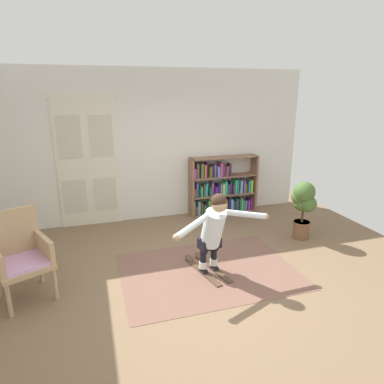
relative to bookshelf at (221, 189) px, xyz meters
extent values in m
plane|color=brown|center=(-1.24, -2.39, -0.52)|extent=(7.20, 7.20, 0.00)
cube|color=silver|center=(-1.24, 0.21, 0.93)|extent=(6.00, 0.10, 2.90)
cube|color=silver|center=(-2.87, 0.15, 0.65)|extent=(0.55, 0.04, 2.35)
cube|color=beige|center=(-2.87, 0.13, 1.17)|extent=(0.41, 0.01, 0.76)
cube|color=beige|center=(-2.87, 0.13, 0.06)|extent=(0.41, 0.01, 0.64)
cube|color=silver|center=(-2.32, 0.15, 0.65)|extent=(0.55, 0.04, 2.35)
cube|color=beige|center=(-2.32, 0.13, 1.17)|extent=(0.41, 0.01, 0.76)
cube|color=beige|center=(-2.32, 0.13, 0.06)|extent=(0.41, 0.01, 0.64)
cube|color=silver|center=(-2.60, 0.15, 1.88)|extent=(1.22, 0.04, 0.10)
cube|color=brown|center=(-1.06, -2.20, -0.52)|extent=(2.46, 1.78, 0.01)
cube|color=#86614A|center=(-0.64, 0.00, 0.08)|extent=(0.04, 0.30, 1.20)
cube|color=#86614A|center=(0.75, 0.00, 0.08)|extent=(0.04, 0.30, 1.20)
cube|color=#86614A|center=(0.05, 0.00, -0.51)|extent=(1.39, 0.30, 0.02)
cube|color=#86614A|center=(0.05, 0.00, -0.12)|extent=(1.39, 0.30, 0.02)
cube|color=#86614A|center=(0.05, 0.00, 0.27)|extent=(1.39, 0.30, 0.02)
cube|color=#86614A|center=(0.05, 0.00, 0.66)|extent=(1.39, 0.30, 0.02)
cube|color=#628350|center=(-0.60, 0.01, -0.36)|extent=(0.04, 0.21, 0.30)
cube|color=brown|center=(-0.55, -0.01, -0.41)|extent=(0.03, 0.17, 0.19)
cube|color=#68A5B2|center=(-0.49, 0.02, -0.36)|extent=(0.05, 0.18, 0.29)
cube|color=brown|center=(-0.43, 0.00, -0.37)|extent=(0.03, 0.15, 0.26)
cube|color=#2B5824|center=(-0.38, 0.01, -0.40)|extent=(0.06, 0.22, 0.21)
cube|color=#3B2950|center=(-0.33, 0.01, -0.39)|extent=(0.03, 0.15, 0.23)
cube|color=#509C41|center=(-0.28, -0.01, -0.36)|extent=(0.05, 0.18, 0.30)
cube|color=#487C7D|center=(-0.22, -0.02, -0.39)|extent=(0.03, 0.14, 0.22)
cube|color=#8472B3|center=(-0.16, 0.00, -0.40)|extent=(0.03, 0.18, 0.22)
cube|color=#3E7BD2|center=(-0.12, 0.00, -0.41)|extent=(0.04, 0.20, 0.19)
cube|color=maroon|center=(-0.05, 0.01, -0.39)|extent=(0.05, 0.17, 0.22)
cube|color=#73A85B|center=(-0.01, -0.02, -0.40)|extent=(0.03, 0.23, 0.21)
cube|color=blue|center=(0.04, -0.01, -0.36)|extent=(0.06, 0.17, 0.29)
cube|color=gold|center=(0.11, -0.01, -0.36)|extent=(0.06, 0.16, 0.29)
cube|color=#341B62|center=(0.17, -0.01, -0.36)|extent=(0.05, 0.19, 0.30)
cube|color=#56ACCB|center=(0.22, -0.02, -0.36)|extent=(0.04, 0.22, 0.28)
cube|color=#433E74|center=(0.28, 0.01, -0.39)|extent=(0.05, 0.23, 0.24)
cube|color=#374A57|center=(0.35, 0.01, -0.37)|extent=(0.06, 0.21, 0.26)
cube|color=#205D40|center=(0.42, -0.02, -0.38)|extent=(0.04, 0.19, 0.26)
cube|color=#85C772|center=(0.46, 0.00, -0.37)|extent=(0.03, 0.19, 0.28)
cube|color=green|center=(0.51, -0.01, -0.39)|extent=(0.04, 0.15, 0.22)
cube|color=#5B67CB|center=(0.55, 0.01, -0.40)|extent=(0.05, 0.23, 0.22)
cube|color=purple|center=(0.62, -0.01, -0.40)|extent=(0.05, 0.17, 0.21)
cube|color=#7C3782|center=(0.69, 0.02, -0.38)|extent=(0.04, 0.20, 0.25)
cube|color=brown|center=(-0.60, -0.01, -0.02)|extent=(0.05, 0.22, 0.18)
cube|color=#6F63D7|center=(-0.53, 0.01, 0.03)|extent=(0.04, 0.16, 0.28)
cube|color=#0C4E2A|center=(-0.49, 0.00, -0.02)|extent=(0.04, 0.22, 0.19)
cube|color=teal|center=(-0.45, 0.01, -0.01)|extent=(0.04, 0.22, 0.21)
cube|color=brown|center=(-0.38, 0.01, 0.01)|extent=(0.04, 0.19, 0.24)
cube|color=#2EB5CA|center=(-0.33, 0.01, 0.02)|extent=(0.06, 0.14, 0.26)
cube|color=#2C5B52|center=(-0.26, -0.01, -0.02)|extent=(0.03, 0.23, 0.19)
cube|color=#774A74|center=(-0.20, 0.02, 0.03)|extent=(0.05, 0.18, 0.27)
cube|color=#521B9A|center=(-0.13, 0.00, -0.02)|extent=(0.06, 0.21, 0.18)
cube|color=#271D4F|center=(-0.08, 0.00, 0.00)|extent=(0.03, 0.22, 0.22)
cube|color=#759FBA|center=(-0.02, 0.02, 0.00)|extent=(0.03, 0.23, 0.22)
cube|color=#A8CF81|center=(0.03, -0.02, 0.01)|extent=(0.05, 0.18, 0.24)
cube|color=#20C294|center=(0.09, 0.01, 0.03)|extent=(0.04, 0.22, 0.28)
cube|color=#453859|center=(0.15, 0.00, -0.01)|extent=(0.07, 0.17, 0.21)
cube|color=navy|center=(0.20, 0.02, 0.02)|extent=(0.04, 0.18, 0.26)
cube|color=#5F317D|center=(0.25, -0.01, -0.02)|extent=(0.04, 0.22, 0.19)
cube|color=#34D650|center=(0.31, -0.01, 0.03)|extent=(0.04, 0.16, 0.29)
cube|color=teal|center=(0.37, 0.02, 0.04)|extent=(0.03, 0.16, 0.29)
cube|color=#5A99B9|center=(0.43, -0.02, 0.03)|extent=(0.06, 0.18, 0.28)
cube|color=#924F98|center=(0.49, -0.02, 0.03)|extent=(0.03, 0.23, 0.29)
cube|color=#545A24|center=(0.54, 0.01, -0.02)|extent=(0.06, 0.18, 0.19)
cube|color=#3B8FBD|center=(0.61, -0.01, 0.01)|extent=(0.03, 0.17, 0.24)
cube|color=#89D639|center=(0.67, -0.02, 0.02)|extent=(0.05, 0.17, 0.27)
cube|color=#B737AE|center=(-0.59, 0.02, 0.38)|extent=(0.06, 0.24, 0.20)
cube|color=brown|center=(-0.52, 0.01, 0.43)|extent=(0.06, 0.18, 0.29)
cube|color=#445F3B|center=(-0.44, 0.00, 0.43)|extent=(0.06, 0.22, 0.30)
cube|color=#C4662C|center=(-0.38, 0.00, 0.41)|extent=(0.04, 0.22, 0.26)
cube|color=#3F115D|center=(-0.33, 0.01, 0.43)|extent=(0.05, 0.16, 0.29)
cube|color=#5A6C16|center=(-0.27, -0.02, 0.39)|extent=(0.05, 0.20, 0.21)
cube|color=#393450|center=(-0.22, -0.01, 0.40)|extent=(0.04, 0.15, 0.24)
cube|color=#905297|center=(-0.16, 0.01, 0.40)|extent=(0.04, 0.17, 0.25)
cube|color=#588DD0|center=(-0.10, -0.01, 0.39)|extent=(0.05, 0.23, 0.22)
cube|color=#A34177|center=(-0.03, 0.00, 0.42)|extent=(0.06, 0.23, 0.27)
cube|color=#682752|center=(0.03, -0.01, 0.39)|extent=(0.04, 0.18, 0.23)
cube|color=brown|center=(0.10, 0.00, 0.38)|extent=(0.07, 0.20, 0.21)
cube|color=#432C54|center=(0.18, 0.02, 0.41)|extent=(0.04, 0.18, 0.25)
cylinder|color=tan|center=(-3.56, -2.50, -0.31)|extent=(0.07, 0.07, 0.42)
cylinder|color=tan|center=(-3.09, -2.28, -0.31)|extent=(0.07, 0.07, 0.42)
cylinder|color=tan|center=(-3.31, -1.81, -0.31)|extent=(0.07, 0.07, 0.42)
cube|color=tan|center=(-3.43, -2.15, -0.07)|extent=(0.80, 0.80, 0.06)
cube|color=#D29ED1|center=(-3.43, -2.15, -0.02)|extent=(0.72, 0.72, 0.04)
cube|color=tan|center=(-3.55, -1.91, 0.28)|extent=(0.57, 0.31, 0.60)
cube|color=tan|center=(-3.19, -2.04, 0.10)|extent=(0.29, 0.53, 0.28)
cylinder|color=brown|center=(0.88, -1.60, -0.37)|extent=(0.28, 0.28, 0.30)
cylinder|color=brown|center=(0.88, -1.60, -0.24)|extent=(0.30, 0.30, 0.04)
cylinder|color=#4C3823|center=(0.88, -1.60, -0.04)|extent=(0.04, 0.04, 0.36)
sphere|color=#44642D|center=(0.81, -1.58, 0.23)|extent=(0.30, 0.30, 0.30)
sphere|color=#44642D|center=(0.86, -1.56, 0.31)|extent=(0.25, 0.25, 0.25)
sphere|color=#44642D|center=(0.84, -1.64, 0.33)|extent=(0.36, 0.36, 0.36)
sphere|color=#44642D|center=(0.83, -1.60, 0.12)|extent=(0.27, 0.27, 0.27)
sphere|color=#44642D|center=(0.89, -1.71, 0.14)|extent=(0.27, 0.27, 0.27)
cube|color=#4F3827|center=(-1.15, -2.22, -0.51)|extent=(0.28, 0.85, 0.01)
cube|color=#4F3827|center=(-1.24, -1.83, -0.48)|extent=(0.11, 0.13, 0.06)
cube|color=black|center=(-1.15, -2.24, -0.49)|extent=(0.11, 0.14, 0.04)
cube|color=#4F3827|center=(-0.98, -2.18, -0.51)|extent=(0.28, 0.85, 0.01)
cube|color=#4F3827|center=(-1.07, -1.79, -0.48)|extent=(0.11, 0.13, 0.06)
cube|color=black|center=(-0.97, -2.20, -0.49)|extent=(0.11, 0.14, 0.04)
cylinder|color=white|center=(-1.15, -2.22, -0.40)|extent=(0.13, 0.13, 0.10)
cylinder|color=black|center=(-1.15, -2.22, -0.20)|extent=(0.11, 0.11, 0.30)
cylinder|color=black|center=(-1.15, -2.24, -0.09)|extent=(0.13, 0.13, 0.22)
cylinder|color=white|center=(-0.98, -2.18, -0.40)|extent=(0.13, 0.13, 0.10)
cylinder|color=black|center=(-0.98, -2.18, -0.20)|extent=(0.11, 0.11, 0.30)
cylinder|color=black|center=(-0.97, -2.20, -0.09)|extent=(0.13, 0.13, 0.22)
cube|color=black|center=(-1.06, -2.22, -0.07)|extent=(0.33, 0.24, 0.14)
cylinder|color=silver|center=(-1.04, -2.29, 0.17)|extent=(0.37, 0.47, 0.58)
sphere|color=tan|center=(-1.01, -2.43, 0.55)|extent=(0.24, 0.24, 0.20)
sphere|color=#382619|center=(-1.01, -2.42, 0.59)|extent=(0.25, 0.25, 0.21)
cylinder|color=silver|center=(-1.41, -2.55, 0.35)|extent=(0.54, 0.38, 0.18)
sphere|color=tan|center=(-1.66, -2.70, 0.30)|extent=(0.11, 0.11, 0.09)
cylinder|color=silver|center=(-0.60, -2.36, 0.35)|extent=(0.59, 0.14, 0.18)
sphere|color=tan|center=(-0.31, -2.39, 0.30)|extent=(0.11, 0.11, 0.09)
camera|label=1|loc=(-2.55, -6.23, 1.96)|focal=31.43mm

